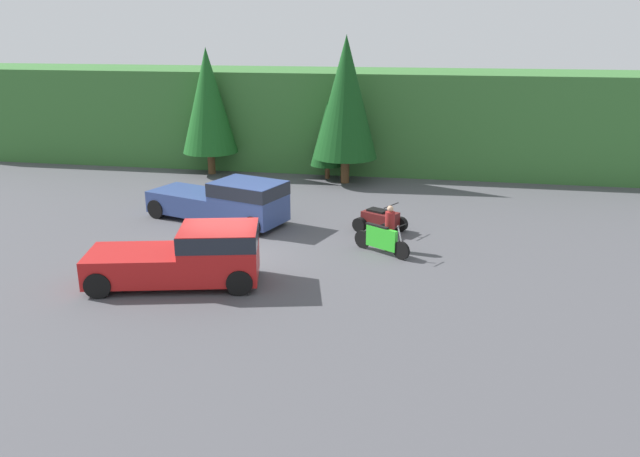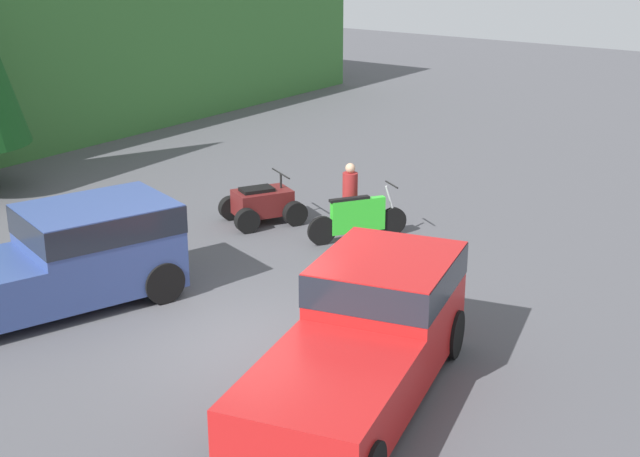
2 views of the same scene
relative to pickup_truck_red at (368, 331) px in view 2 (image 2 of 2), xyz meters
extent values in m
plane|color=#4C4C51|center=(0.16, 2.48, -0.96)|extent=(80.00, 80.00, 0.00)
cube|color=red|center=(0.87, 0.21, 0.06)|extent=(2.72, 2.45, 1.61)
cube|color=#1E232D|center=(0.87, 0.21, 0.59)|extent=(2.74, 2.47, 0.51)
cube|color=red|center=(-1.65, -0.39, -0.30)|extent=(3.22, 2.57, 0.88)
cylinder|color=black|center=(1.29, 1.23, -0.56)|extent=(0.84, 0.46, 0.79)
cylinder|color=black|center=(1.70, -0.52, -0.56)|extent=(0.84, 0.46, 0.79)
cylinder|color=black|center=(-2.73, 0.27, -0.56)|extent=(0.84, 0.46, 0.79)
cube|color=#334784|center=(0.06, 5.96, 0.06)|extent=(3.13, 2.70, 1.61)
cube|color=#1E232D|center=(0.06, 5.96, 0.59)|extent=(3.16, 2.73, 0.51)
cylinder|color=black|center=(1.11, 6.56, -0.56)|extent=(0.84, 0.52, 0.79)
cylinder|color=black|center=(0.55, 4.85, -0.56)|extent=(0.84, 0.52, 0.79)
cylinder|color=black|center=(6.24, 3.32, -0.63)|extent=(0.60, 0.44, 0.65)
cylinder|color=black|center=(4.80, 4.25, -0.63)|extent=(0.60, 0.44, 0.65)
cube|color=green|center=(5.52, 3.79, -0.39)|extent=(1.15, 0.82, 0.75)
cylinder|color=#B7B7BC|center=(6.20, 3.35, -0.20)|extent=(0.29, 0.21, 0.84)
cylinder|color=black|center=(6.20, 3.35, 0.24)|extent=(0.36, 0.52, 0.04)
cube|color=black|center=(5.34, 3.90, 0.02)|extent=(0.86, 0.62, 0.06)
cylinder|color=black|center=(6.03, 6.46, -0.68)|extent=(0.60, 0.46, 0.56)
cylinder|color=black|center=(5.52, 5.53, -0.68)|extent=(0.60, 0.46, 0.56)
cylinder|color=black|center=(4.97, 7.04, -0.68)|extent=(0.60, 0.46, 0.56)
cylinder|color=black|center=(4.47, 6.11, -0.68)|extent=(0.60, 0.46, 0.56)
cube|color=#5B1919|center=(5.25, 6.28, -0.46)|extent=(1.53, 1.34, 0.57)
cylinder|color=black|center=(5.67, 6.06, 0.00)|extent=(0.07, 0.07, 0.35)
cylinder|color=black|center=(5.67, 6.06, 0.18)|extent=(0.50, 0.89, 0.04)
cube|color=black|center=(5.13, 6.35, -0.13)|extent=(0.88, 0.77, 0.08)
cylinder|color=brown|center=(5.83, 4.23, -0.55)|extent=(0.24, 0.24, 0.82)
cylinder|color=brown|center=(5.70, 4.10, -0.55)|extent=(0.24, 0.24, 0.82)
cylinder|color=maroon|center=(5.76, 4.17, 0.17)|extent=(0.48, 0.48, 0.61)
sphere|color=tan|center=(5.76, 4.17, 0.59)|extent=(0.31, 0.31, 0.22)
camera|label=1|loc=(7.14, -16.87, 6.62)|focal=35.00mm
camera|label=2|loc=(-10.19, -6.41, 5.76)|focal=50.00mm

